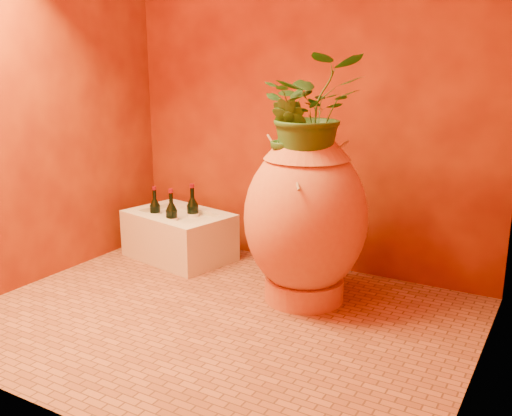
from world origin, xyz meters
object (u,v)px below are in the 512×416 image
Objects in this scene: wine_bottle_c at (155,214)px; wine_bottle_a at (172,220)px; wine_bottle_b at (193,215)px; stone_basin at (179,236)px; amphora at (306,217)px; wall_tap at (279,153)px.

wine_bottle_a is at bearing -19.73° from wine_bottle_c.
wine_bottle_c is (-0.26, -0.08, -0.01)m from wine_bottle_b.
wine_bottle_a is 0.96× the size of wine_bottle_b.
wine_bottle_a reaches higher than stone_basin.
wall_tap is at bearing 131.24° from amphora.
wall_tap reaches higher than wine_bottle_b.
stone_basin is 0.17m from wine_bottle_b.
stone_basin is 0.89m from wall_tap.
amphora is 3.18× the size of wine_bottle_c.
stone_basin is 2.38× the size of wine_bottle_a.
amphora is 1.26× the size of stone_basin.
wall_tap is (-0.41, 0.47, 0.25)m from amphora.
wine_bottle_b is at bearing 67.01° from wine_bottle_a.
wall_tap is at bearing 30.19° from wine_bottle_a.
wine_bottle_b is (0.07, 0.06, 0.14)m from stone_basin.
wine_bottle_c is at bearing 160.27° from wine_bottle_a.
amphora is 1.10m from stone_basin.
stone_basin is at bearing 97.66° from wine_bottle_a.
stone_basin is 0.17m from wine_bottle_a.
wine_bottle_b is at bearing 37.97° from stone_basin.
wine_bottle_b is (-0.96, 0.27, -0.18)m from amphora.
wine_bottle_a is at bearing -112.99° from wine_bottle_b.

